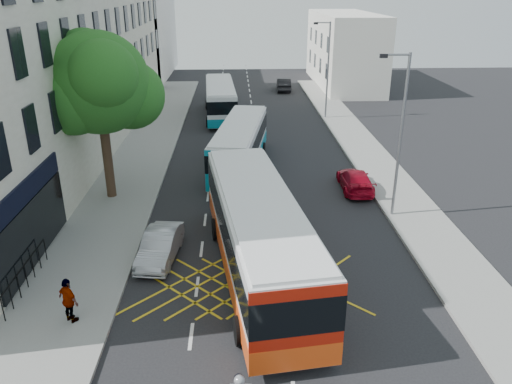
{
  "coord_description": "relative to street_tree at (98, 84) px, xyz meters",
  "views": [
    {
      "loc": [
        -1.57,
        -10.71,
        10.98
      ],
      "look_at": [
        -0.71,
        10.28,
        2.2
      ],
      "focal_mm": 35.0,
      "sensor_mm": 36.0,
      "label": 1
    }
  ],
  "objects": [
    {
      "name": "pavement_left",
      "position": [
        0.01,
        0.03,
        -6.22
      ],
      "size": [
        5.0,
        70.0,
        0.15
      ],
      "primitive_type": "cube",
      "color": "gray",
      "rests_on": "ground"
    },
    {
      "name": "pavement_right",
      "position": [
        16.01,
        0.03,
        -6.22
      ],
      "size": [
        3.0,
        70.0,
        0.15
      ],
      "primitive_type": "cube",
      "color": "gray",
      "rests_on": "ground"
    },
    {
      "name": "terrace_main",
      "position": [
        -5.49,
        9.52,
        0.46
      ],
      "size": [
        8.3,
        45.0,
        13.5
      ],
      "color": "beige",
      "rests_on": "ground"
    },
    {
      "name": "terrace_far",
      "position": [
        -5.49,
        40.03,
        -1.29
      ],
      "size": [
        8.0,
        20.0,
        10.0
      ],
      "primitive_type": "cube",
      "color": "silver",
      "rests_on": "ground"
    },
    {
      "name": "building_right",
      "position": [
        19.51,
        33.03,
        -2.29
      ],
      "size": [
        6.0,
        18.0,
        8.0
      ],
      "primitive_type": "cube",
      "color": "silver",
      "rests_on": "ground"
    },
    {
      "name": "street_tree",
      "position": [
        0.0,
        0.0,
        0.0
      ],
      "size": [
        6.3,
        5.7,
        8.8
      ],
      "color": "#382619",
      "rests_on": "pavement_left"
    },
    {
      "name": "lamp_near",
      "position": [
        14.71,
        -2.97,
        -1.68
      ],
      "size": [
        1.45,
        0.15,
        8.0
      ],
      "color": "slate",
      "rests_on": "pavement_right"
    },
    {
      "name": "lamp_far",
      "position": [
        14.71,
        17.03,
        -1.68
      ],
      "size": [
        1.45,
        0.15,
        8.0
      ],
      "color": "slate",
      "rests_on": "pavement_right"
    },
    {
      "name": "railings",
      "position": [
        -1.19,
        -9.67,
        -5.57
      ],
      "size": [
        0.08,
        5.6,
        1.14
      ],
      "primitive_type": null,
      "color": "black",
      "rests_on": "pavement_left"
    },
    {
      "name": "bus_near",
      "position": [
        7.76,
        -8.14,
        -4.47
      ],
      "size": [
        4.48,
        12.54,
        3.45
      ],
      "rotation": [
        0.0,
        0.0,
        0.14
      ],
      "color": "silver",
      "rests_on": "ground"
    },
    {
      "name": "bus_mid",
      "position": [
        7.18,
        4.77,
        -4.76
      ],
      "size": [
        3.98,
        10.58,
        2.9
      ],
      "rotation": [
        0.0,
        0.0,
        -0.16
      ],
      "color": "silver",
      "rests_on": "ground"
    },
    {
      "name": "bus_far",
      "position": [
        5.6,
        18.21,
        -4.74
      ],
      "size": [
        3.05,
        10.63,
        2.95
      ],
      "rotation": [
        0.0,
        0.0,
        0.06
      ],
      "color": "silver",
      "rests_on": "ground"
    },
    {
      "name": "parked_car_silver",
      "position": [
        3.61,
        -6.75,
        -5.66
      ],
      "size": [
        1.76,
        3.94,
        1.25
      ],
      "primitive_type": "imported",
      "rotation": [
        0.0,
        0.0,
        -0.11
      ],
      "color": "#ADAFB5",
      "rests_on": "ground"
    },
    {
      "name": "red_hatchback",
      "position": [
        13.73,
        0.67,
        -5.7
      ],
      "size": [
        1.79,
        4.15,
        1.19
      ],
      "primitive_type": "imported",
      "rotation": [
        0.0,
        0.0,
        3.11
      ],
      "color": "#A8071D",
      "rests_on": "ground"
    },
    {
      "name": "distant_car_grey",
      "position": [
        5.54,
        26.39,
        -5.68
      ],
      "size": [
        2.12,
        4.45,
        1.23
      ],
      "primitive_type": "imported",
      "rotation": [
        0.0,
        0.0,
        -0.02
      ],
      "color": "#47494F",
      "rests_on": "ground"
    },
    {
      "name": "distant_car_dark",
      "position": [
        12.3,
        29.7,
        -5.6
      ],
      "size": [
        1.64,
        4.25,
        1.38
      ],
      "primitive_type": "imported",
      "rotation": [
        0.0,
        0.0,
        3.1
      ],
      "color": "black",
      "rests_on": "ground"
    },
    {
      "name": "pedestrian_far",
      "position": [
        1.13,
        -11.15,
        -5.3
      ],
      "size": [
        1.03,
        0.93,
        1.69
      ],
      "primitive_type": "imported",
      "rotation": [
        0.0,
        0.0,
        2.48
      ],
      "color": "gray",
      "rests_on": "pavement_left"
    }
  ]
}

